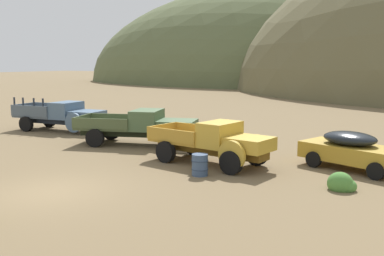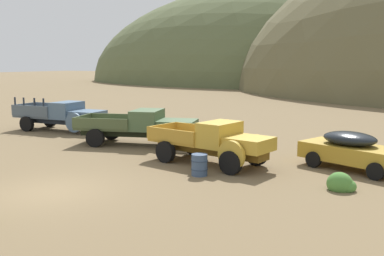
{
  "view_description": "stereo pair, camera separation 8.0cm",
  "coord_description": "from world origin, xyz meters",
  "px_view_note": "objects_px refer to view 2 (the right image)",
  "views": [
    {
      "loc": [
        11.38,
        -10.46,
        4.43
      ],
      "look_at": [
        0.97,
        8.11,
        1.23
      ],
      "focal_mm": 41.55,
      "sensor_mm": 36.0,
      "label": 1
    },
    {
      "loc": [
        11.45,
        -10.42,
        4.43
      ],
      "look_at": [
        0.97,
        8.11,
        1.23
      ],
      "focal_mm": 41.55,
      "sensor_mm": 36.0,
      "label": 2
    }
  ],
  "objects_px": {
    "truck_chalk_blue": "(66,115)",
    "oil_drum_spare": "(199,165)",
    "truck_faded_yellow": "(218,143)",
    "car_mustard": "(358,151)",
    "truck_weathered_green": "(146,126)"
  },
  "relations": [
    {
      "from": "oil_drum_spare",
      "to": "car_mustard",
      "type": "bearing_deg",
      "value": 36.66
    },
    {
      "from": "truck_faded_yellow",
      "to": "oil_drum_spare",
      "type": "distance_m",
      "value": 2.0
    },
    {
      "from": "truck_chalk_blue",
      "to": "car_mustard",
      "type": "xyz_separation_m",
      "value": [
        18.1,
        -1.78,
        -0.2
      ]
    },
    {
      "from": "truck_chalk_blue",
      "to": "oil_drum_spare",
      "type": "height_order",
      "value": "truck_chalk_blue"
    },
    {
      "from": "truck_weathered_green",
      "to": "car_mustard",
      "type": "height_order",
      "value": "truck_weathered_green"
    },
    {
      "from": "truck_chalk_blue",
      "to": "oil_drum_spare",
      "type": "xyz_separation_m",
      "value": [
        12.85,
        -5.69,
        -0.59
      ]
    },
    {
      "from": "truck_chalk_blue",
      "to": "car_mustard",
      "type": "relative_size",
      "value": 1.27
    },
    {
      "from": "truck_weathered_green",
      "to": "oil_drum_spare",
      "type": "distance_m",
      "value": 7.05
    },
    {
      "from": "truck_faded_yellow",
      "to": "car_mustard",
      "type": "xyz_separation_m",
      "value": [
        5.38,
        1.99,
        -0.17
      ]
    },
    {
      "from": "truck_faded_yellow",
      "to": "oil_drum_spare",
      "type": "bearing_deg",
      "value": -76.89
    },
    {
      "from": "truck_faded_yellow",
      "to": "oil_drum_spare",
      "type": "xyz_separation_m",
      "value": [
        0.13,
        -1.91,
        -0.56
      ]
    },
    {
      "from": "truck_weathered_green",
      "to": "truck_faded_yellow",
      "type": "bearing_deg",
      "value": -41.06
    },
    {
      "from": "truck_chalk_blue",
      "to": "truck_weathered_green",
      "type": "height_order",
      "value": "truck_chalk_blue"
    },
    {
      "from": "truck_faded_yellow",
      "to": "car_mustard",
      "type": "relative_size",
      "value": 1.19
    },
    {
      "from": "truck_weathered_green",
      "to": "oil_drum_spare",
      "type": "xyz_separation_m",
      "value": [
        5.58,
        -4.27,
        -0.57
      ]
    }
  ]
}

